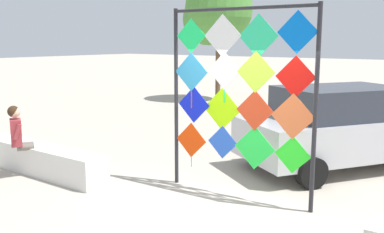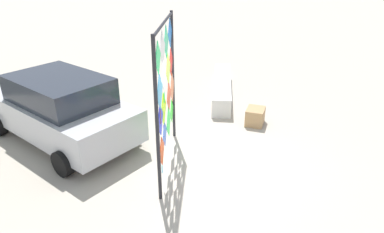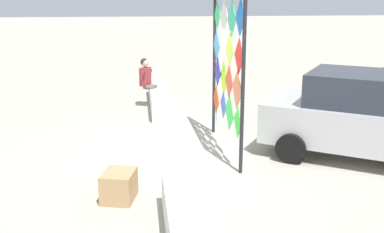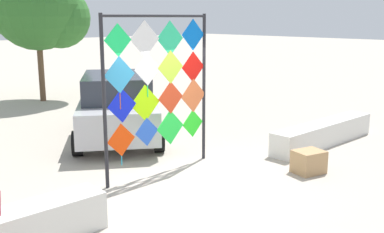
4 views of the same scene
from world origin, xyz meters
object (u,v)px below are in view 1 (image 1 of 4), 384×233
kite_display_rack (240,88)px  parked_car (344,127)px  seated_vendor (21,135)px  tree_palm_like (215,13)px

kite_display_rack → parked_car: 3.17m
kite_display_rack → seated_vendor: 4.42m
kite_display_rack → seated_vendor: bearing=-159.4°
seated_vendor → parked_car: parked_car is taller
kite_display_rack → seated_vendor: (-4.02, -1.51, -1.05)m
seated_vendor → tree_palm_like: 12.51m
kite_display_rack → parked_car: size_ratio=0.68×
parked_car → tree_palm_like: size_ratio=0.86×
seated_vendor → tree_palm_like: size_ratio=0.26×
seated_vendor → parked_car: bearing=41.8°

